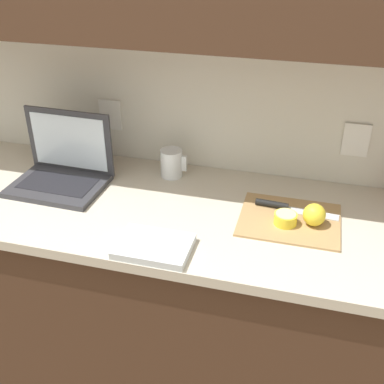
{
  "coord_description": "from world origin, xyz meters",
  "views": [
    {
      "loc": [
        0.49,
        -1.32,
        1.77
      ],
      "look_at": [
        0.14,
        -0.01,
        0.98
      ],
      "focal_mm": 45.0,
      "sensor_mm": 36.0,
      "label": 1
    }
  ],
  "objects_px": {
    "knife": "(282,206)",
    "lemon_whole_beside": "(314,215)",
    "cutting_board": "(289,220)",
    "laptop": "(63,168)",
    "measuring_cup": "(171,163)",
    "lemon_half_cut": "(285,219)"
  },
  "relations": [
    {
      "from": "knife",
      "to": "lemon_whole_beside",
      "type": "bearing_deg",
      "value": -28.72
    },
    {
      "from": "knife",
      "to": "cutting_board",
      "type": "bearing_deg",
      "value": -57.13
    },
    {
      "from": "laptop",
      "to": "measuring_cup",
      "type": "bearing_deg",
      "value": 24.16
    },
    {
      "from": "laptop",
      "to": "lemon_whole_beside",
      "type": "xyz_separation_m",
      "value": [
        0.9,
        -0.06,
        -0.02
      ]
    },
    {
      "from": "lemon_half_cut",
      "to": "measuring_cup",
      "type": "distance_m",
      "value": 0.5
    },
    {
      "from": "laptop",
      "to": "cutting_board",
      "type": "xyz_separation_m",
      "value": [
        0.83,
        -0.04,
        -0.06
      ]
    },
    {
      "from": "knife",
      "to": "measuring_cup",
      "type": "xyz_separation_m",
      "value": [
        -0.43,
        0.14,
        0.04
      ]
    },
    {
      "from": "cutting_board",
      "to": "lemon_whole_beside",
      "type": "xyz_separation_m",
      "value": [
        0.07,
        -0.01,
        0.04
      ]
    },
    {
      "from": "knife",
      "to": "measuring_cup",
      "type": "relative_size",
      "value": 2.61
    },
    {
      "from": "laptop",
      "to": "cutting_board",
      "type": "relative_size",
      "value": 1.05
    },
    {
      "from": "cutting_board",
      "to": "lemon_whole_beside",
      "type": "relative_size",
      "value": 4.46
    },
    {
      "from": "knife",
      "to": "lemon_whole_beside",
      "type": "xyz_separation_m",
      "value": [
        0.11,
        -0.07,
        0.03
      ]
    },
    {
      "from": "laptop",
      "to": "cutting_board",
      "type": "bearing_deg",
      "value": -1.4
    },
    {
      "from": "laptop",
      "to": "cutting_board",
      "type": "height_order",
      "value": "laptop"
    },
    {
      "from": "lemon_half_cut",
      "to": "measuring_cup",
      "type": "relative_size",
      "value": 0.69
    },
    {
      "from": "measuring_cup",
      "to": "laptop",
      "type": "bearing_deg",
      "value": -157.48
    },
    {
      "from": "knife",
      "to": "measuring_cup",
      "type": "bearing_deg",
      "value": 166.02
    },
    {
      "from": "lemon_whole_beside",
      "to": "lemon_half_cut",
      "type": "bearing_deg",
      "value": -167.28
    },
    {
      "from": "cutting_board",
      "to": "knife",
      "type": "distance_m",
      "value": 0.06
    },
    {
      "from": "cutting_board",
      "to": "lemon_whole_beside",
      "type": "distance_m",
      "value": 0.09
    },
    {
      "from": "lemon_whole_beside",
      "to": "knife",
      "type": "bearing_deg",
      "value": 147.23
    },
    {
      "from": "knife",
      "to": "lemon_half_cut",
      "type": "xyz_separation_m",
      "value": [
        0.02,
        -0.09,
        0.01
      ]
    }
  ]
}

